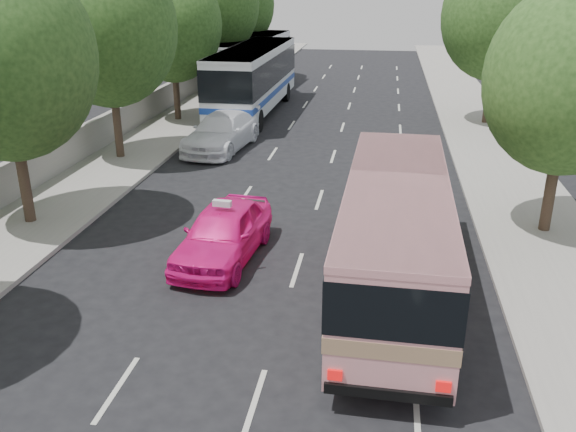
% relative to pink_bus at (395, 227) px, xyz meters
% --- Properties ---
extents(ground, '(120.00, 120.00, 0.00)m').
position_rel_pink_bus_xyz_m(ground, '(-3.69, -2.88, -1.99)').
color(ground, black).
rests_on(ground, ground).
extents(sidewalk_left, '(4.00, 90.00, 0.15)m').
position_rel_pink_bus_xyz_m(sidewalk_left, '(-12.19, 17.12, -1.91)').
color(sidewalk_left, '#9E998E').
rests_on(sidewalk_left, ground).
extents(sidewalk_right, '(4.00, 90.00, 0.12)m').
position_rel_pink_bus_xyz_m(sidewalk_right, '(4.81, 17.12, -1.93)').
color(sidewalk_right, '#9E998E').
rests_on(sidewalk_right, ground).
extents(low_wall, '(0.30, 90.00, 1.50)m').
position_rel_pink_bus_xyz_m(low_wall, '(-13.99, 17.12, -1.09)').
color(low_wall, '#9E998E').
rests_on(low_wall, sidewalk_left).
extents(tree_left_b, '(5.70, 5.70, 8.88)m').
position_rel_pink_bus_xyz_m(tree_left_b, '(-12.12, 3.07, 3.83)').
color(tree_left_b, '#38281E').
rests_on(tree_left_b, ground).
extents(tree_left_c, '(6.00, 6.00, 9.35)m').
position_rel_pink_bus_xyz_m(tree_left_c, '(-12.32, 11.07, 4.14)').
color(tree_left_c, '#38281E').
rests_on(tree_left_c, ground).
extents(tree_left_d, '(5.52, 5.52, 8.60)m').
position_rel_pink_bus_xyz_m(tree_left_d, '(-12.22, 19.07, 3.64)').
color(tree_left_d, '#38281E').
rests_on(tree_left_d, ground).
extents(tree_left_e, '(6.30, 6.30, 9.82)m').
position_rel_pink_bus_xyz_m(tree_left_e, '(-12.12, 27.07, 4.44)').
color(tree_left_e, '#38281E').
rests_on(tree_left_e, ground).
extents(tree_left_f, '(5.88, 5.88, 9.16)m').
position_rel_pink_bus_xyz_m(tree_left_f, '(-12.32, 35.07, 4.01)').
color(tree_left_f, '#38281E').
rests_on(tree_left_f, ground).
extents(tree_right_near, '(5.10, 5.10, 7.95)m').
position_rel_pink_bus_xyz_m(tree_right_near, '(5.08, 5.07, 3.21)').
color(tree_right_near, '#38281E').
rests_on(tree_right_near, ground).
extents(tree_right_far, '(6.00, 6.00, 9.35)m').
position_rel_pink_bus_xyz_m(tree_right_far, '(5.38, 21.07, 4.14)').
color(tree_right_far, '#38281E').
rests_on(tree_right_far, ground).
extents(pink_bus, '(2.74, 10.06, 3.20)m').
position_rel_pink_bus_xyz_m(pink_bus, '(0.00, 0.00, 0.00)').
color(pink_bus, pink).
rests_on(pink_bus, ground).
extents(pink_taxi, '(2.41, 5.08, 1.68)m').
position_rel_pink_bus_xyz_m(pink_taxi, '(-4.97, 1.55, -1.15)').
color(pink_taxi, '#FF168C').
rests_on(pink_taxi, ground).
extents(white_pickup, '(3.12, 6.16, 1.71)m').
position_rel_pink_bus_xyz_m(white_pickup, '(-8.19, 13.58, -1.13)').
color(white_pickup, white).
rests_on(white_pickup, ground).
extents(tour_coach_front, '(3.03, 13.24, 3.95)m').
position_rel_pink_bus_xyz_m(tour_coach_front, '(-8.34, 22.00, 0.39)').
color(tour_coach_front, silver).
rests_on(tour_coach_front, ground).
extents(tour_coach_rear, '(3.74, 13.13, 3.88)m').
position_rel_pink_bus_xyz_m(tour_coach_rear, '(-9.99, 28.69, 0.35)').
color(tour_coach_rear, white).
rests_on(tour_coach_rear, ground).
extents(taxi_roof_sign, '(0.56, 0.23, 0.18)m').
position_rel_pink_bus_xyz_m(taxi_roof_sign, '(-4.97, 1.55, -0.22)').
color(taxi_roof_sign, silver).
rests_on(taxi_roof_sign, pink_taxi).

